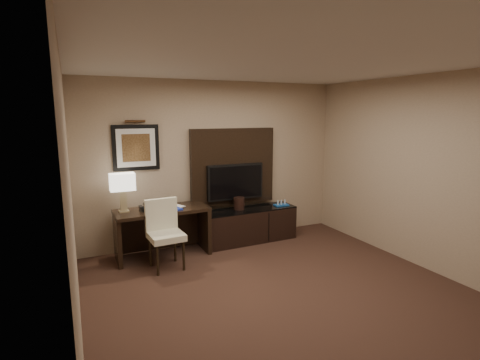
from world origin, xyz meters
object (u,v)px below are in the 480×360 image
desk (163,232)px  tv (235,182)px  credenza (248,225)px  ice_bucket (239,203)px  desk_chair (166,235)px  table_lamp (123,191)px  minibar_tray (281,203)px  desk_phone (146,207)px

desk → tv: bearing=8.1°
credenza → tv: tv is taller
desk → ice_bucket: ice_bucket is taller
credenza → desk_chair: (-1.54, -0.54, 0.20)m
desk_chair → ice_bucket: 1.51m
table_lamp → tv: bearing=5.4°
credenza → minibar_tray: bearing=-4.6°
tv → desk_phone: bearing=-171.2°
table_lamp → minibar_tray: (2.65, -0.05, -0.43)m
desk_phone → credenza: bearing=1.4°
table_lamp → ice_bucket: 1.90m
desk → desk_chair: (-0.06, -0.49, 0.11)m
desk → desk_phone: size_ratio=7.64×
desk → tv: (1.32, 0.24, 0.65)m
credenza → tv: 0.77m
credenza → minibar_tray: minibar_tray is taller
desk → minibar_tray: 2.12m
desk → minibar_tray: (2.11, 0.02, 0.24)m
credenza → desk_phone: desk_phone is taller
credenza → desk_chair: 1.65m
desk_phone → desk_chair: bearing=-71.4°
desk_chair → minibar_tray: (2.17, 0.51, 0.14)m
tv → table_lamp: bearing=-174.6°
ice_bucket → credenza: bearing=-12.8°
ice_bucket → minibar_tray: bearing=-4.9°
desk → desk_phone: bearing=177.9°
tv → table_lamp: 1.88m
tv → minibar_tray: size_ratio=4.01×
desk → desk_chair: bearing=-99.5°
desk → tv: tv is taller
tv → minibar_tray: (0.79, -0.22, -0.40)m
tv → table_lamp: (-1.87, -0.18, 0.03)m
desk_phone → minibar_tray: 2.34m
credenza → table_lamp: 2.16m
tv → ice_bucket: (0.00, -0.15, -0.34)m
desk_chair → desk_phone: bearing=105.1°
desk_phone → minibar_tray: (2.34, 0.02, -0.17)m
credenza → tv: size_ratio=1.66×
credenza → minibar_tray: size_ratio=6.67×
credenza → table_lamp: bearing=177.9°
tv → minibar_tray: tv is taller
tv → credenza: bearing=-50.3°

